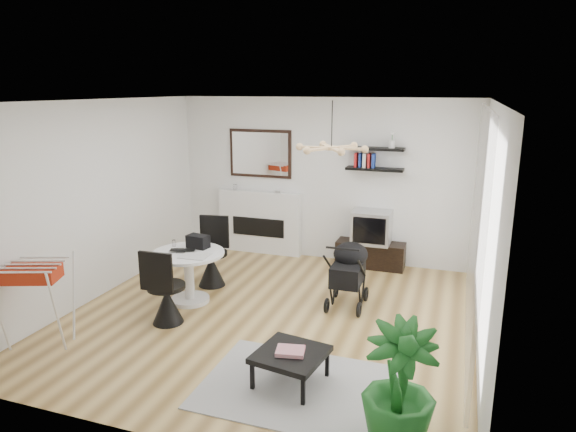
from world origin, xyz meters
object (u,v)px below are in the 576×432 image
(crt_tv, at_px, (372,227))
(drying_rack, at_px, (38,302))
(stroller, at_px, (348,276))
(fireplace, at_px, (260,215))
(tv_console, at_px, (370,254))
(dining_table, at_px, (189,269))
(potted_plant, at_px, (399,386))
(coffee_table, at_px, (291,355))

(crt_tv, xyz_separation_m, drying_rack, (-3.07, -3.83, -0.16))
(drying_rack, bearing_deg, stroller, 16.36)
(fireplace, bearing_deg, tv_console, -3.63)
(drying_rack, bearing_deg, tv_console, 31.51)
(drying_rack, bearing_deg, crt_tv, 31.42)
(dining_table, relative_size, drying_rack, 0.98)
(fireplace, distance_m, dining_table, 2.35)
(dining_table, xyz_separation_m, potted_plant, (3.05, -2.01, 0.06))
(stroller, height_order, coffee_table, stroller)
(fireplace, distance_m, coffee_table, 4.23)
(tv_console, relative_size, crt_tv, 1.82)
(drying_rack, height_order, coffee_table, drying_rack)
(drying_rack, xyz_separation_m, potted_plant, (4.03, -0.39, 0.01))
(crt_tv, bearing_deg, stroller, -90.91)
(stroller, bearing_deg, coffee_table, -94.27)
(crt_tv, xyz_separation_m, dining_table, (-2.09, -2.21, -0.21))
(fireplace, bearing_deg, stroller, -41.30)
(crt_tv, xyz_separation_m, stroller, (-0.03, -1.60, -0.27))
(fireplace, bearing_deg, coffee_table, -63.96)
(dining_table, bearing_deg, coffee_table, -36.73)
(fireplace, xyz_separation_m, potted_plant, (2.95, -4.35, -0.15))
(dining_table, distance_m, stroller, 2.15)
(crt_tv, bearing_deg, coffee_table, -92.27)
(stroller, relative_size, coffee_table, 1.29)
(dining_table, distance_m, potted_plant, 3.65)
(tv_console, bearing_deg, drying_rack, -128.66)
(coffee_table, distance_m, potted_plant, 1.26)
(dining_table, height_order, coffee_table, dining_table)
(dining_table, bearing_deg, tv_console, 46.72)
(crt_tv, bearing_deg, drying_rack, -128.75)
(fireplace, height_order, tv_console, fireplace)
(stroller, distance_m, potted_plant, 2.80)
(dining_table, xyz_separation_m, drying_rack, (-0.99, -1.62, 0.05))
(crt_tv, height_order, drying_rack, drying_rack)
(tv_console, xyz_separation_m, crt_tv, (0.01, -0.00, 0.47))
(potted_plant, bearing_deg, coffee_table, 153.07)
(tv_console, bearing_deg, crt_tv, -26.25)
(tv_console, bearing_deg, stroller, -90.67)
(fireplace, distance_m, tv_console, 2.05)
(crt_tv, relative_size, potted_plant, 0.57)
(potted_plant, bearing_deg, tv_console, 102.92)
(stroller, relative_size, potted_plant, 0.89)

